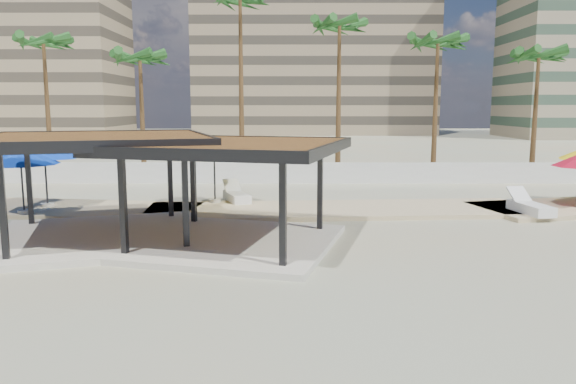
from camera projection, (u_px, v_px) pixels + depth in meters
The scene contains 18 objects.
ground at pixel (290, 255), 16.84m from camera, with size 200.00×200.00×0.00m, color tan.
promenade at pixel (336, 208), 24.41m from camera, with size 44.45×7.97×0.24m.
boundary_wall at pixel (290, 173), 32.57m from camera, with size 56.00×0.30×1.20m, color silver.
building_west at pixel (2, 32), 81.84m from camera, with size 34.00×16.00×32.40m.
building_mid at pixel (314, 46), 91.81m from camera, with size 38.00×16.00×30.40m.
pavilion_central at pixel (231, 184), 17.68m from camera, with size 8.07×8.07×3.34m.
pavilion_west at pixel (100, 178), 18.48m from camera, with size 8.63×8.63×3.51m.
umbrella_a at pixel (20, 156), 22.22m from camera, with size 3.64×3.64×2.69m.
umbrella_b at pixel (214, 149), 24.78m from camera, with size 4.13×4.13×2.77m.
umbrella_f at pixel (44, 149), 23.75m from camera, with size 4.15×4.15×2.86m.
lounger_a at pixel (236, 196), 25.44m from camera, with size 1.51×2.44×0.88m.
lounger_b at pixel (530, 207), 22.55m from camera, with size 1.16×2.54×0.92m.
palm_b at pixel (44, 47), 34.15m from camera, with size 3.00×3.00×9.14m.
palm_c at pixel (140, 62), 33.69m from camera, with size 3.00×3.00×8.15m.
palm_d at pixel (240, 7), 33.97m from camera, with size 3.00×3.00×11.72m.
palm_e at pixel (339, 32), 33.70m from camera, with size 3.00×3.00×10.06m.
palm_f at pixel (438, 47), 34.02m from camera, with size 3.00×3.00×9.12m.
palm_g at pixel (539, 60), 33.73m from camera, with size 3.00×3.00×8.28m.
Camera 1 is at (-0.04, -16.36, 4.40)m, focal length 35.00 mm.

